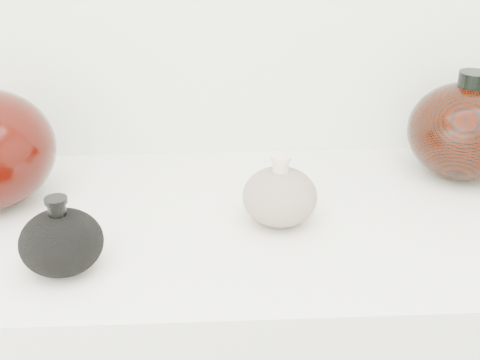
{
  "coord_description": "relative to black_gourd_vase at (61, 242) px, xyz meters",
  "views": [
    {
      "loc": [
        0.01,
        0.06,
        1.4
      ],
      "look_at": [
        0.06,
        0.92,
        0.98
      ],
      "focal_mm": 50.0,
      "sensor_mm": 36.0,
      "label": 1
    }
  ],
  "objects": [
    {
      "name": "cream_gourd_vase",
      "position": [
        0.3,
        0.11,
        0.0
      ],
      "size": [
        0.14,
        0.14,
        0.11
      ],
      "color": "beige",
      "rests_on": "display_counter"
    },
    {
      "name": "right_round_pot",
      "position": [
        0.63,
        0.26,
        0.04
      ],
      "size": [
        0.25,
        0.25,
        0.18
      ],
      "color": "black",
      "rests_on": "display_counter"
    },
    {
      "name": "black_gourd_vase",
      "position": [
        0.0,
        0.0,
        0.0
      ],
      "size": [
        0.14,
        0.14,
        0.11
      ],
      "color": "black",
      "rests_on": "display_counter"
    },
    {
      "name": "room",
      "position": [
        0.18,
        -0.55,
        0.36
      ],
      "size": [
        3.04,
        2.42,
        2.64
      ],
      "color": "slate",
      "rests_on": "ground"
    }
  ]
}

